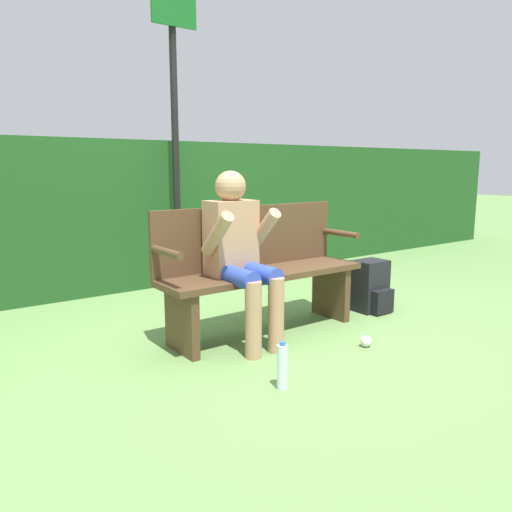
# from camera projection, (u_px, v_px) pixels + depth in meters

# --- Properties ---
(ground_plane) EXTENTS (40.00, 40.00, 0.00)m
(ground_plane) POSITION_uv_depth(u_px,v_px,m) (264.00, 333.00, 3.79)
(ground_plane) COLOR #668E4C
(hedge_back) EXTENTS (12.00, 0.46, 1.51)m
(hedge_back) POSITION_uv_depth(u_px,v_px,m) (147.00, 214.00, 5.29)
(hedge_back) COLOR #1E4C1E
(hedge_back) RESTS_ON ground
(park_bench) EXTENTS (1.63, 0.43, 0.95)m
(park_bench) POSITION_uv_depth(u_px,v_px,m) (259.00, 268.00, 3.76)
(park_bench) COLOR #513823
(park_bench) RESTS_ON ground
(person_seated) EXTENTS (0.48, 0.57, 1.22)m
(person_seated) POSITION_uv_depth(u_px,v_px,m) (239.00, 248.00, 3.47)
(person_seated) COLOR tan
(person_seated) RESTS_ON ground
(backpack) EXTENTS (0.28, 0.30, 0.45)m
(backpack) POSITION_uv_depth(u_px,v_px,m) (371.00, 287.00, 4.34)
(backpack) COLOR black
(backpack) RESTS_ON ground
(water_bottle) EXTENTS (0.06, 0.06, 0.28)m
(water_bottle) POSITION_uv_depth(u_px,v_px,m) (282.00, 367.00, 2.81)
(water_bottle) COLOR silver
(water_bottle) RESTS_ON ground
(signpost) EXTENTS (0.46, 0.09, 2.88)m
(signpost) POSITION_uv_depth(u_px,v_px,m) (175.00, 123.00, 4.88)
(signpost) COLOR black
(signpost) RESTS_ON ground
(parked_car) EXTENTS (3.03, 4.60, 1.28)m
(parked_car) POSITION_uv_depth(u_px,v_px,m) (115.00, 188.00, 15.42)
(parked_car) COLOR #B7BCC6
(parked_car) RESTS_ON ground
(litter_crumple) EXTENTS (0.08, 0.08, 0.08)m
(litter_crumple) POSITION_uv_depth(u_px,v_px,m) (366.00, 341.00, 3.49)
(litter_crumple) COLOR silver
(litter_crumple) RESTS_ON ground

